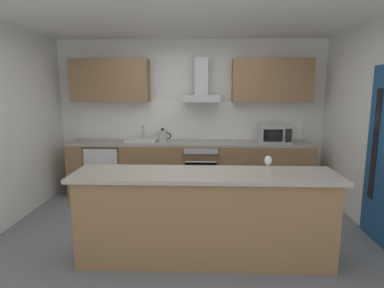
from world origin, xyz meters
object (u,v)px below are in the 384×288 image
(sink, at_px, (142,140))
(wine_glass, at_px, (268,161))
(range_hood, at_px, (201,88))
(oven, at_px, (201,168))
(kettle, at_px, (163,136))
(microwave, at_px, (274,134))
(refrigerator, at_px, (106,169))

(sink, xyz_separation_m, wine_glass, (1.68, -2.12, 0.14))
(range_hood, distance_m, wine_glass, 2.45)
(oven, distance_m, kettle, 0.84)
(kettle, xyz_separation_m, wine_glass, (1.33, -2.08, 0.06))
(range_hood, bearing_deg, microwave, -7.49)
(oven, distance_m, wine_glass, 2.30)
(refrigerator, distance_m, range_hood, 2.11)
(refrigerator, distance_m, kettle, 1.14)
(oven, xyz_separation_m, wine_glass, (0.69, -2.11, 0.61))
(refrigerator, height_order, kettle, kettle)
(microwave, xyz_separation_m, sink, (-2.19, 0.04, -0.12))
(refrigerator, distance_m, wine_glass, 3.19)
(microwave, xyz_separation_m, wine_glass, (-0.51, -2.09, 0.02))
(microwave, height_order, sink, microwave)
(refrigerator, relative_size, kettle, 2.94)
(refrigerator, bearing_deg, wine_glass, -42.51)
(sink, bearing_deg, microwave, -1.02)
(sink, height_order, range_hood, range_hood)
(sink, height_order, wine_glass, sink)
(kettle, height_order, wine_glass, kettle)
(sink, bearing_deg, refrigerator, -178.74)
(refrigerator, height_order, range_hood, range_hood)
(oven, relative_size, kettle, 2.77)
(microwave, bearing_deg, oven, 178.67)
(wine_glass, bearing_deg, microwave, 76.32)
(oven, distance_m, sink, 1.09)
(refrigerator, height_order, wine_glass, wine_glass)
(oven, distance_m, microwave, 1.34)
(oven, relative_size, wine_glass, 4.50)
(range_hood, bearing_deg, kettle, -165.62)
(sink, xyz_separation_m, range_hood, (0.99, 0.12, 0.86))
(microwave, relative_size, wine_glass, 2.81)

